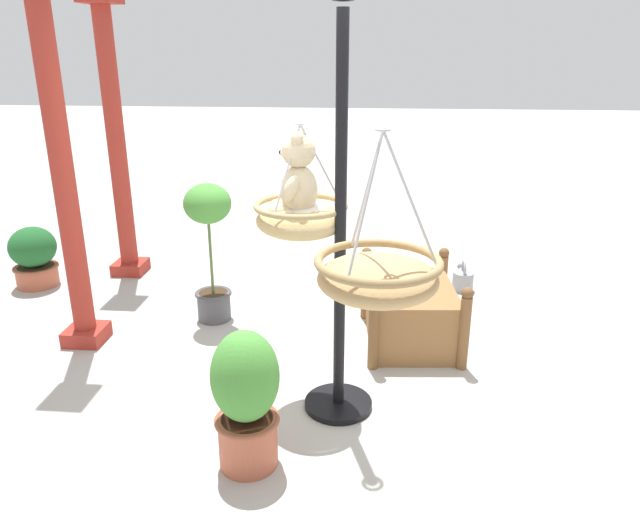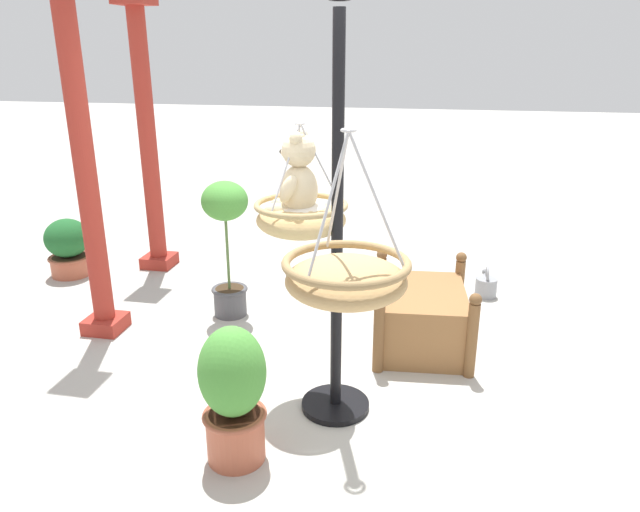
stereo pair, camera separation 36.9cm
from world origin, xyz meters
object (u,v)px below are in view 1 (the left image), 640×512
at_px(watering_can, 463,280).
at_px(wooden_planter_box, 410,311).
at_px(hanging_basket_left_high, 378,275).
at_px(potted_plant_fern_front, 246,398).
at_px(greenhouse_pillar_left, 63,176).
at_px(potted_plant_tall_leafy, 210,238).
at_px(hanging_basket_with_teddy, 301,218).
at_px(teddy_bear, 297,180).
at_px(potted_plant_bushy_green, 34,256).
at_px(greenhouse_pillar_right, 117,148).
at_px(display_pole_central, 340,298).

bearing_deg(watering_can, wooden_planter_box, 152.73).
height_order(hanging_basket_left_high, potted_plant_fern_front, hanging_basket_left_high).
distance_m(greenhouse_pillar_left, potted_plant_tall_leafy, 1.20).
height_order(wooden_planter_box, watering_can, wooden_planter_box).
relative_size(hanging_basket_with_teddy, teddy_bear, 1.32).
height_order(potted_plant_fern_front, potted_plant_bushy_green, potted_plant_fern_front).
height_order(potted_plant_tall_leafy, watering_can, potted_plant_tall_leafy).
xyz_separation_m(greenhouse_pillar_right, wooden_planter_box, (-1.27, -2.81, -1.04)).
bearing_deg(hanging_basket_left_high, potted_plant_tall_leafy, 30.88).
xyz_separation_m(display_pole_central, potted_plant_tall_leafy, (1.23, 1.14, -0.03)).
distance_m(potted_plant_tall_leafy, watering_can, 2.47).
relative_size(hanging_basket_left_high, greenhouse_pillar_right, 0.26).
height_order(teddy_bear, watering_can, teddy_bear).
distance_m(teddy_bear, wooden_planter_box, 1.66).
bearing_deg(potted_plant_bushy_green, potted_plant_tall_leafy, -107.27).
distance_m(potted_plant_bushy_green, watering_can, 4.17).
height_order(greenhouse_pillar_left, wooden_planter_box, greenhouse_pillar_left).
relative_size(display_pole_central, potted_plant_bushy_green, 4.15).
bearing_deg(potted_plant_bushy_green, greenhouse_pillar_left, -136.96).
relative_size(display_pole_central, teddy_bear, 4.70).
xyz_separation_m(hanging_basket_left_high, potted_plant_tall_leafy, (2.26, 1.35, -0.60)).
height_order(greenhouse_pillar_right, potted_plant_bushy_green, greenhouse_pillar_right).
height_order(greenhouse_pillar_left, potted_plant_bushy_green, greenhouse_pillar_left).
xyz_separation_m(wooden_planter_box, watering_can, (1.11, -0.57, -0.15)).
bearing_deg(teddy_bear, watering_can, -35.13).
bearing_deg(potted_plant_fern_front, hanging_basket_with_teddy, -16.37).
height_order(hanging_basket_left_high, potted_plant_bushy_green, hanging_basket_left_high).
relative_size(potted_plant_fern_front, potted_plant_tall_leafy, 0.69).
bearing_deg(hanging_basket_with_teddy, potted_plant_fern_front, 163.63).
distance_m(wooden_planter_box, watering_can, 1.26).
distance_m(display_pole_central, potted_plant_tall_leafy, 1.68).
xyz_separation_m(hanging_basket_left_high, potted_plant_fern_front, (0.44, 0.68, -0.91)).
height_order(display_pole_central, potted_plant_bushy_green, display_pole_central).
height_order(display_pole_central, greenhouse_pillar_right, greenhouse_pillar_right).
distance_m(hanging_basket_with_teddy, greenhouse_pillar_right, 2.93).
xyz_separation_m(hanging_basket_with_teddy, potted_plant_fern_front, (-0.75, 0.22, -0.81)).
bearing_deg(greenhouse_pillar_right, hanging_basket_left_high, -142.57).
height_order(greenhouse_pillar_left, watering_can, greenhouse_pillar_left).
bearing_deg(greenhouse_pillar_left, teddy_bear, -108.08).
height_order(hanging_basket_with_teddy, potted_plant_fern_front, hanging_basket_with_teddy).
bearing_deg(teddy_bear, greenhouse_pillar_left, 71.92).
relative_size(hanging_basket_with_teddy, wooden_planter_box, 0.70).
bearing_deg(potted_plant_fern_front, teddy_bear, -14.64).
bearing_deg(hanging_basket_with_teddy, display_pole_central, -120.96).
height_order(potted_plant_tall_leafy, potted_plant_bushy_green, potted_plant_tall_leafy).
bearing_deg(greenhouse_pillar_left, watering_can, -66.75).
bearing_deg(hanging_basket_left_high, greenhouse_pillar_right, 37.43).
xyz_separation_m(teddy_bear, hanging_basket_left_high, (-1.19, -0.48, -0.13)).
distance_m(greenhouse_pillar_left, wooden_planter_box, 2.80).
distance_m(display_pole_central, hanging_basket_left_high, 1.20).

